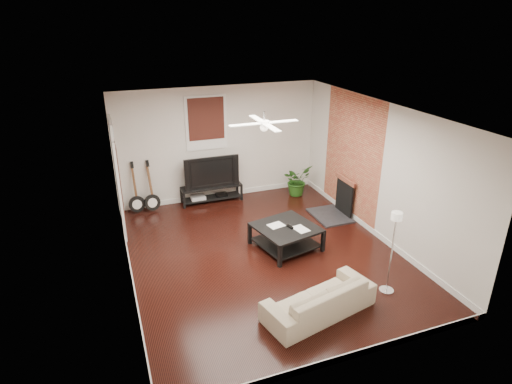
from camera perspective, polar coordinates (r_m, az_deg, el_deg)
room at (r=7.82m, az=1.02°, el=0.62°), size 5.01×6.01×2.81m
brick_accent at (r=9.75m, az=12.63°, el=4.62°), size 0.02×2.20×2.80m
fireplace at (r=9.93m, az=10.76°, el=-0.69°), size 0.80×1.10×0.92m
window_back at (r=10.27m, az=-6.66°, el=9.14°), size 1.00×0.06×1.30m
door_left at (r=9.18m, az=-17.95°, el=1.91°), size 0.08×1.00×2.50m
tv_stand at (r=10.65m, az=-5.94°, el=-0.21°), size 1.50×0.40×0.42m
tv at (r=10.45m, az=-6.10°, el=2.84°), size 1.34×0.18×0.77m
coffee_table at (r=8.57m, az=4.00°, el=-5.99°), size 1.33×1.33×0.47m
sofa at (r=6.89m, az=8.43°, el=-13.89°), size 1.93×1.11×0.53m
floor_lamp at (r=7.36m, az=17.65°, el=-7.77°), size 0.29×0.29×1.48m
potted_plant at (r=10.98m, az=5.48°, el=1.57°), size 0.89×0.85×0.79m
guitar_left at (r=10.21m, az=-15.83°, el=0.46°), size 0.41×0.30×1.24m
guitar_right at (r=10.21m, az=-13.87°, el=0.66°), size 0.43×0.34×1.24m
ceiling_fan at (r=7.45m, az=1.08°, el=9.20°), size 1.24×1.24×0.32m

